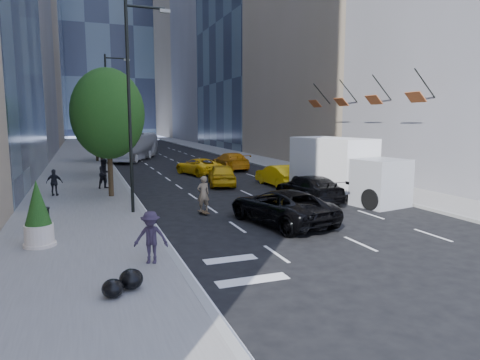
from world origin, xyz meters
name	(u,v)px	position (x,y,z in m)	size (l,w,h in m)	color
ground	(289,222)	(0.00, 0.00, 0.00)	(160.00, 160.00, 0.00)	black
sidewalk_left	(80,164)	(-9.00, 30.00, 0.07)	(6.00, 120.00, 0.15)	slate
sidewalk_right	(250,158)	(10.00, 30.00, 0.07)	(4.00, 120.00, 0.15)	slate
tower_left_end	(10,2)	(-22.00, 92.00, 30.00)	(20.00, 28.00, 60.00)	#282E3F
tower_right_far	(199,42)	(22.00, 98.00, 25.00)	(20.00, 24.00, 50.00)	gray
lamp_near	(133,95)	(-6.32, 4.00, 5.81)	(2.13, 0.22, 10.00)	black
lamp_far	(109,106)	(-6.32, 22.00, 5.81)	(2.13, 0.22, 10.00)	black
tree_near	(108,114)	(-7.20, 9.00, 4.97)	(4.20, 4.20, 7.46)	black
tree_mid	(100,111)	(-7.20, 19.00, 5.32)	(4.50, 4.50, 7.99)	black
tree_far	(95,119)	(-7.20, 32.00, 4.62)	(3.90, 3.90, 6.92)	black
traffic_signal	(100,123)	(-6.40, 40.00, 4.23)	(2.48, 0.53, 5.20)	black
facade_flags	(358,98)	(10.64, 10.00, 6.18)	(1.85, 13.30, 2.05)	black
skateboarder	(203,196)	(-3.20, 3.00, 0.89)	(0.65, 0.43, 1.78)	#7C684D
black_sedan_lincoln	(281,207)	(-0.44, -0.10, 0.78)	(2.60, 5.64, 1.57)	black
black_sedan_mercedes	(309,188)	(3.30, 4.07, 0.76)	(2.12, 5.23, 1.52)	black
taxi_a	(222,175)	(0.50, 11.50, 0.77)	(1.83, 4.55, 1.55)	#CE9A0A
taxi_b	(278,175)	(4.20, 9.98, 0.74)	(1.57, 4.50, 1.48)	yellow
taxi_c	(198,166)	(0.50, 18.00, 0.69)	(2.29, 4.98, 1.38)	yellow
taxi_d	(231,161)	(4.20, 20.33, 0.80)	(2.23, 5.48, 1.59)	orange
city_bus	(134,147)	(-3.20, 32.75, 1.56)	(2.62, 11.18, 3.12)	white
box_truck	(344,168)	(5.80, 4.33, 1.80)	(4.01, 7.77, 3.54)	silver
pedestrian_a	(105,174)	(-7.38, 11.97, 1.14)	(0.96, 0.75, 1.97)	black
pedestrian_b	(54,183)	(-10.34, 10.23, 0.94)	(0.93, 0.39, 1.59)	black
pedestrian_c	(151,237)	(-6.80, -3.87, 0.99)	(1.08, 0.62, 1.67)	#2B2132
trash_can	(42,219)	(-10.39, 2.00, 0.57)	(0.56, 0.56, 0.84)	black
planter_shrub	(38,215)	(-10.29, -0.63, 1.29)	(1.00, 1.00, 2.40)	beige
garbage_bags	(124,283)	(-7.83, -5.96, 0.41)	(1.10, 1.06, 0.55)	black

